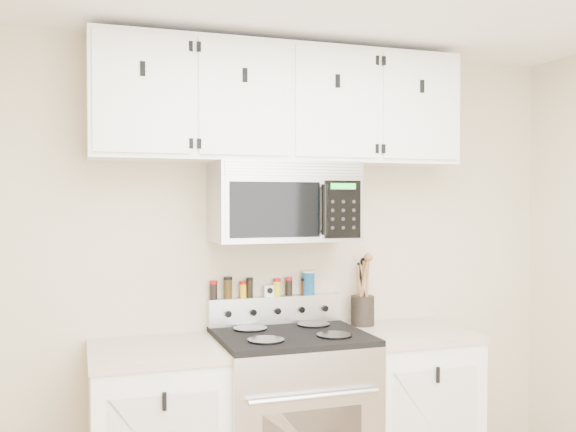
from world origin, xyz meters
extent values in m
cube|color=#BBAB8C|center=(0.00, 1.75, 1.25)|extent=(3.50, 0.01, 2.50)
cube|color=#B7B7BA|center=(0.00, 1.43, 0.46)|extent=(0.76, 0.65, 0.92)
cube|color=black|center=(0.00, 1.43, 0.94)|extent=(0.76, 0.65, 0.03)
cube|color=#B7B7BA|center=(0.00, 1.71, 1.03)|extent=(0.76, 0.08, 0.15)
cylinder|color=black|center=(-0.18, 1.28, 0.96)|extent=(0.18, 0.18, 0.01)
cylinder|color=black|center=(0.18, 1.28, 0.96)|extent=(0.18, 0.18, 0.01)
cylinder|color=black|center=(-0.18, 1.57, 0.96)|extent=(0.18, 0.18, 0.01)
cylinder|color=black|center=(0.18, 1.57, 0.96)|extent=(0.18, 0.18, 0.01)
cube|color=tan|center=(-0.69, 1.45, 0.90)|extent=(0.64, 0.62, 0.04)
cube|color=white|center=(0.69, 1.45, 0.44)|extent=(0.62, 0.60, 0.88)
cube|color=tan|center=(0.69, 1.45, 0.90)|extent=(0.64, 0.62, 0.04)
cube|color=#9E9EA3|center=(0.00, 1.56, 1.63)|extent=(0.76, 0.38, 0.42)
cube|color=#B7B7BA|center=(0.00, 1.36, 1.80)|extent=(0.73, 0.01, 0.08)
cube|color=black|center=(-0.10, 1.36, 1.59)|extent=(0.47, 0.01, 0.28)
cube|color=black|center=(0.26, 1.36, 1.59)|extent=(0.20, 0.01, 0.30)
cylinder|color=black|center=(0.15, 1.33, 1.59)|extent=(0.03, 0.03, 0.26)
cube|color=white|center=(0.00, 1.58, 2.15)|extent=(2.00, 0.33, 0.62)
cube|color=white|center=(-0.75, 1.41, 2.15)|extent=(0.46, 0.01, 0.57)
cube|color=black|center=(-0.75, 1.41, 2.26)|extent=(0.02, 0.01, 0.07)
cube|color=white|center=(-0.25, 1.41, 2.15)|extent=(0.46, 0.01, 0.57)
cube|color=black|center=(-0.25, 1.41, 2.26)|extent=(0.03, 0.01, 0.07)
cube|color=white|center=(0.25, 1.41, 2.15)|extent=(0.46, 0.01, 0.57)
cube|color=black|center=(0.25, 1.41, 2.26)|extent=(0.03, 0.01, 0.07)
cube|color=white|center=(0.75, 1.41, 2.15)|extent=(0.46, 0.01, 0.57)
cube|color=black|center=(0.75, 1.41, 2.26)|extent=(0.02, 0.01, 0.07)
cylinder|color=black|center=(0.50, 1.63, 1.00)|extent=(0.14, 0.14, 0.17)
cylinder|color=brown|center=(0.50, 1.63, 1.13)|extent=(0.02, 0.02, 0.32)
cylinder|color=brown|center=(0.52, 1.62, 1.15)|extent=(0.02, 0.02, 0.34)
cylinder|color=brown|center=(0.48, 1.64, 1.12)|extent=(0.02, 0.02, 0.29)
cylinder|color=black|center=(0.51, 1.66, 1.13)|extent=(0.02, 0.02, 0.30)
cylinder|color=brown|center=(0.49, 1.61, 1.14)|extent=(0.02, 0.02, 0.33)
cube|color=white|center=(-0.04, 1.71, 1.13)|extent=(0.06, 0.05, 0.06)
cylinder|color=#135188|center=(0.20, 1.71, 1.16)|extent=(0.07, 0.07, 0.13)
cylinder|color=white|center=(0.20, 1.71, 1.23)|extent=(0.07, 0.07, 0.01)
cylinder|color=black|center=(-0.35, 1.71, 1.14)|extent=(0.04, 0.04, 0.08)
cylinder|color=#9C0D0C|center=(-0.35, 1.71, 1.19)|extent=(0.04, 0.04, 0.02)
cylinder|color=#38290D|center=(-0.27, 1.71, 1.15)|extent=(0.05, 0.05, 0.10)
cylinder|color=black|center=(-0.27, 1.71, 1.21)|extent=(0.05, 0.05, 0.02)
cylinder|color=gold|center=(-0.18, 1.71, 1.14)|extent=(0.04, 0.04, 0.08)
cylinder|color=#AA0F0D|center=(-0.18, 1.71, 1.18)|extent=(0.04, 0.04, 0.02)
cylinder|color=black|center=(-0.15, 1.71, 1.15)|extent=(0.04, 0.04, 0.09)
cylinder|color=black|center=(-0.15, 1.71, 1.20)|extent=(0.04, 0.04, 0.02)
cylinder|color=yellow|center=(0.01, 1.71, 1.14)|extent=(0.04, 0.04, 0.08)
cylinder|color=#B50D16|center=(0.01, 1.71, 1.19)|extent=(0.04, 0.04, 0.02)
cylinder|color=black|center=(0.08, 1.71, 1.14)|extent=(0.04, 0.04, 0.09)
cylinder|color=#B00D1F|center=(0.08, 1.71, 1.20)|extent=(0.04, 0.04, 0.02)
cylinder|color=#41250F|center=(0.18, 1.71, 1.14)|extent=(0.04, 0.04, 0.08)
cylinder|color=black|center=(0.18, 1.71, 1.19)|extent=(0.05, 0.05, 0.02)
cylinder|color=gold|center=(0.19, 1.71, 1.14)|extent=(0.04, 0.04, 0.07)
cylinder|color=black|center=(0.19, 1.71, 1.18)|extent=(0.04, 0.04, 0.02)
camera|label=1|loc=(-1.05, -1.71, 1.63)|focal=40.00mm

